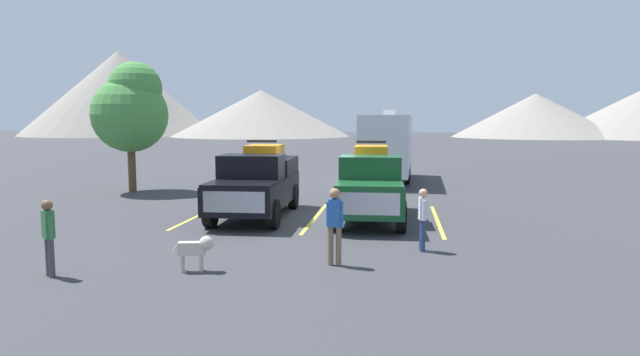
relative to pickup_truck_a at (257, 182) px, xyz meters
The scene contains 13 objects.
ground_plane 2.29m from the pickup_truck_a, ahead, with size 240.00×240.00×0.00m, color #38383D.
pickup_truck_a is the anchor object (origin of this frame).
pickup_truck_b 3.78m from the pickup_truck_a, ahead, with size 2.27×5.37×2.51m.
lot_stripe_a 2.29m from the pickup_truck_a, behind, with size 0.12×5.50×0.01m, color gold.
lot_stripe_b 2.29m from the pickup_truck_a, ahead, with size 0.12×5.50×0.01m, color gold.
lot_stripe_c 6.04m from the pickup_truck_a, ahead, with size 0.12×5.50×0.01m, color gold.
camper_trailer_a 11.38m from the pickup_truck_a, 68.78° to the left, with size 2.66×8.96×3.73m.
person_a 7.74m from the pickup_truck_a, 108.07° to the right, with size 0.31×0.29×1.60m.
person_b 6.54m from the pickup_truck_a, 59.84° to the right, with size 0.38×0.24×1.73m.
person_c 6.65m from the pickup_truck_a, 37.65° to the right, with size 0.21×0.34×1.55m.
dog 6.59m from the pickup_truck_a, 85.91° to the right, with size 0.84×0.37×0.76m.
tree_a 8.98m from the pickup_truck_a, 144.65° to the left, with size 3.30×3.30×5.75m.
mountain_ridge 87.60m from the pickup_truck_a, 98.86° to the left, with size 141.94×41.00×17.55m.
Camera 1 is at (2.66, -17.00, 3.21)m, focal length 29.69 mm.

